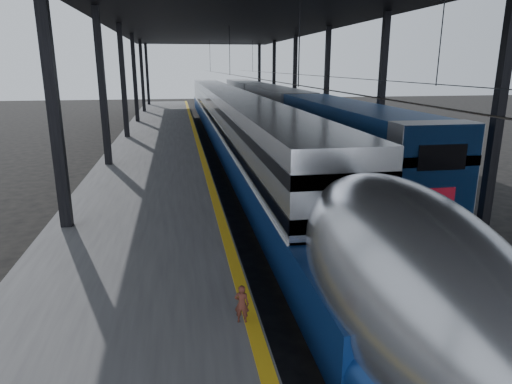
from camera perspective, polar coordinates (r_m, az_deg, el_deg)
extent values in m
plane|color=black|center=(12.03, 1.41, -15.12)|extent=(160.00, 160.00, 0.00)
cube|color=#4C4C4F|center=(30.71, -12.33, 4.59)|extent=(6.00, 80.00, 1.00)
cube|color=gold|center=(30.61, -7.13, 5.76)|extent=(0.30, 80.00, 0.01)
cube|color=slate|center=(30.93, -3.40, 4.21)|extent=(0.08, 80.00, 0.16)
cube|color=slate|center=(31.12, -0.75, 4.30)|extent=(0.08, 80.00, 0.16)
cube|color=slate|center=(31.86, 5.60, 4.49)|extent=(0.08, 80.00, 0.16)
cube|color=slate|center=(32.26, 8.08, 4.55)|extent=(0.08, 80.00, 0.16)
cube|color=black|center=(15.70, -23.82, 8.25)|extent=(0.35, 0.35, 9.00)
cube|color=black|center=(19.17, 28.04, 8.85)|extent=(0.35, 0.35, 9.00)
cube|color=black|center=(25.49, -18.56, 11.06)|extent=(0.35, 0.35, 9.00)
cube|color=black|center=(27.76, 15.39, 11.61)|extent=(0.35, 0.35, 9.00)
cube|color=black|center=(35.39, -16.20, 12.28)|extent=(0.35, 0.35, 9.00)
cube|color=black|center=(37.06, 8.80, 12.82)|extent=(0.35, 0.35, 9.00)
cube|color=black|center=(45.34, -14.87, 12.95)|extent=(0.35, 0.35, 9.00)
cube|color=black|center=(46.65, 4.86, 13.46)|extent=(0.35, 0.35, 9.00)
cube|color=black|center=(55.31, -14.01, 13.38)|extent=(0.35, 0.35, 9.00)
cube|color=black|center=(56.39, 2.26, 13.85)|extent=(0.35, 0.35, 9.00)
cube|color=black|center=(65.28, -13.41, 13.68)|extent=(0.35, 0.35, 9.00)
cube|color=black|center=(66.20, 0.42, 14.10)|extent=(0.35, 0.35, 9.00)
cube|color=black|center=(30.57, -2.45, 21.36)|extent=(18.00, 75.00, 0.45)
cylinder|color=slate|center=(30.43, -2.17, 14.32)|extent=(0.03, 74.00, 0.03)
cylinder|color=slate|center=(31.48, 7.17, 14.25)|extent=(0.03, 74.00, 0.03)
cube|color=#B3B5BB|center=(39.20, -3.83, 9.82)|extent=(2.85, 57.00, 3.93)
cube|color=navy|center=(37.86, -3.55, 7.75)|extent=(2.93, 62.00, 1.52)
cube|color=silver|center=(39.24, -3.81, 9.17)|extent=(2.95, 57.00, 0.10)
cube|color=black|center=(39.10, -3.86, 11.47)|extent=(2.89, 57.00, 0.41)
cube|color=black|center=(39.20, -3.83, 9.82)|extent=(2.89, 57.00, 0.41)
ellipsoid|color=#B3B5BB|center=(9.25, 17.55, -11.00)|extent=(2.85, 8.40, 3.93)
ellipsoid|color=navy|center=(9.80, 16.99, -16.94)|extent=(2.93, 8.40, 1.67)
ellipsoid|color=black|center=(6.98, 27.98, -14.04)|extent=(1.47, 2.20, 0.88)
cube|color=black|center=(10.23, 16.63, -20.66)|extent=(2.16, 2.60, 0.40)
cube|color=black|center=(30.16, -1.85, 4.17)|extent=(2.16, 2.60, 0.40)
cube|color=navy|center=(25.30, 11.39, 6.14)|extent=(3.00, 18.00, 4.07)
cube|color=gray|center=(17.87, 20.94, 1.58)|extent=(3.05, 1.20, 4.12)
cube|color=black|center=(17.17, 22.26, 4.03)|extent=(1.82, 0.06, 0.91)
cube|color=#AC0D1E|center=(17.48, 21.80, -0.44)|extent=(1.29, 0.06, 0.59)
cube|color=gray|center=(43.44, 2.36, 10.24)|extent=(3.00, 18.00, 4.07)
cube|color=gray|center=(62.09, -1.36, 11.83)|extent=(3.00, 18.00, 4.07)
cube|color=black|center=(20.40, 17.05, -2.15)|extent=(2.36, 2.40, 0.36)
cube|color=black|center=(40.76, 3.21, 7.10)|extent=(2.36, 2.40, 0.36)
imported|color=#52251B|center=(9.63, -1.79, -13.80)|extent=(0.35, 0.29, 0.83)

